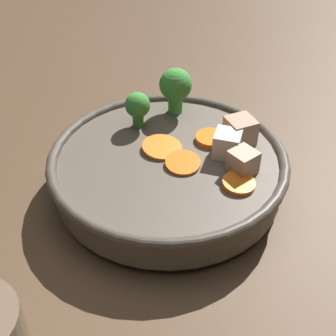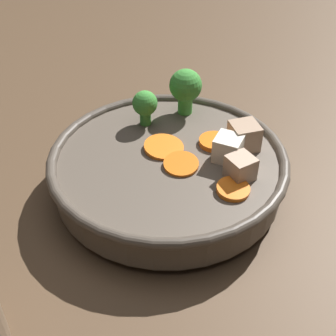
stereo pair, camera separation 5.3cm
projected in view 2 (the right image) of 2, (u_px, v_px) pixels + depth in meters
The scene contains 2 objects.
ground_plane at pixel (168, 190), 0.55m from camera, with size 3.00×3.00×0.00m, color #4C3826.
stirfry_bowl at pixel (169, 165), 0.53m from camera, with size 0.27×0.27×0.11m.
Camera 2 is at (0.12, 0.40, 0.36)m, focal length 50.00 mm.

